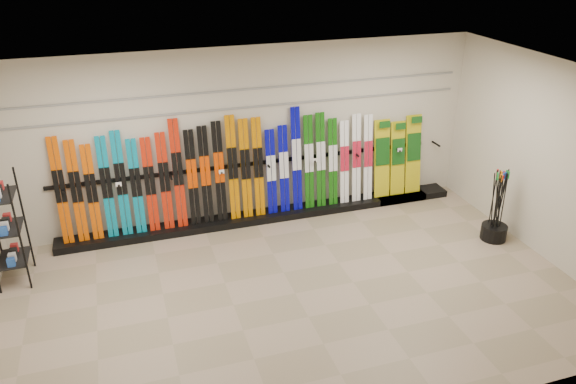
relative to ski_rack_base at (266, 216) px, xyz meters
name	(u,v)px	position (x,y,z in m)	size (l,w,h in m)	color
floor	(295,293)	(-0.22, -2.28, -0.06)	(8.00, 8.00, 0.00)	gray
back_wall	(249,136)	(-0.22, 0.22, 1.44)	(8.00, 8.00, 0.00)	beige
right_wall	(550,162)	(3.78, -2.28, 1.44)	(5.00, 5.00, 0.00)	beige
ceiling	(297,83)	(-0.22, -2.28, 2.94)	(8.00, 8.00, 0.00)	silver
ski_rack_base	(266,216)	(0.00, 0.00, 0.00)	(8.00, 0.40, 0.12)	black
skis	(225,173)	(-0.69, 0.05, 0.89)	(5.37, 0.23, 1.83)	#D95103
snowboards	(398,157)	(2.55, 0.07, 0.77)	(0.94, 0.23, 1.47)	gold
accessory_rack	(7,230)	(-3.97, -0.70, 0.76)	(0.40, 0.60, 1.63)	black
pole_bin	(494,232)	(3.38, -1.82, 0.07)	(0.42, 0.42, 0.25)	black
ski_poles	(497,205)	(3.37, -1.81, 0.55)	(0.33, 0.26, 1.18)	black
slatwall_rail_0	(248,107)	(-0.22, 0.20, 1.94)	(7.60, 0.02, 0.03)	gray
slatwall_rail_1	(247,89)	(-0.22, 0.20, 2.24)	(7.60, 0.02, 0.03)	gray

